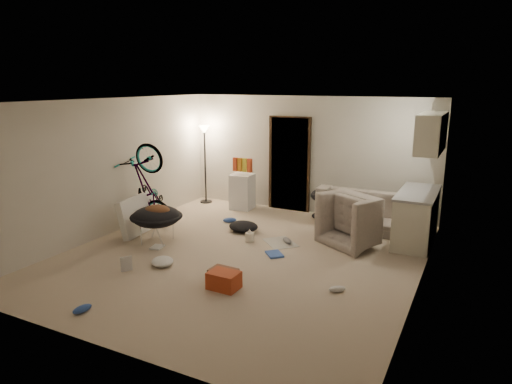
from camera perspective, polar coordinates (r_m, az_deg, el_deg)
The scene contains 38 objects.
floor at distance 7.56m, azimuth -1.82°, elevation -8.05°, with size 5.50×6.00×0.02m, color #BBA78F.
ceiling at distance 7.04m, azimuth -1.98°, elevation 11.41°, with size 5.50×6.00×0.02m, color white.
wall_back at distance 9.90m, azimuth 6.51°, elevation 4.61°, with size 5.50×0.02×2.50m, color beige.
wall_front at distance 4.87m, azimuth -19.21°, elevation -5.45°, with size 5.50×0.02×2.50m, color beige.
wall_left at distance 8.83m, azimuth -17.84°, elevation 2.97°, with size 0.02×6.00×2.50m, color beige.
wall_right at distance 6.38m, azimuth 20.43°, elevation -1.12°, with size 0.02×6.00×2.50m, color beige.
doorway at distance 10.04m, azimuth 4.25°, elevation 3.46°, with size 0.85×0.10×2.04m, color black.
door_trim at distance 10.01m, azimuth 4.19°, elevation 3.43°, with size 0.97×0.04×2.10m, color black.
floor_lamp at distance 10.64m, azimuth -6.43°, elevation 5.55°, with size 0.28×0.28×1.81m.
kitchen_counter at distance 8.54m, azimuth 19.39°, elevation -3.08°, with size 0.60×1.50×0.88m, color beige.
counter_top at distance 8.43m, azimuth 19.63°, elevation -0.08°, with size 0.64×1.54×0.04m, color gray.
kitchen_uppers at distance 8.25m, azimuth 21.11°, elevation 6.93°, with size 0.38×1.40×0.65m, color beige.
sofa at distance 9.15m, azimuth 14.10°, elevation -2.60°, with size 1.99×0.78×0.58m, color #3C453D.
armchair at distance 8.28m, azimuth 13.10°, elevation -3.95°, with size 1.03×0.90×0.67m, color #3C453D.
bicycle at distance 9.04m, azimuth -13.27°, elevation -1.70°, with size 0.60×1.72×0.90m, color black.
book_asset at distance 7.23m, azimuth -16.51°, elevation -9.52°, with size 0.17×0.24×0.02m, color #A93719.
mini_fridge at distance 10.20m, azimuth -1.73°, elevation 0.06°, with size 0.46×0.46×0.79m, color white.
snack_box_0 at distance 10.16m, azimuth -2.60°, elevation 3.49°, with size 0.10×0.07×0.30m, color #A93719.
snack_box_1 at distance 10.10m, azimuth -2.00°, elevation 3.43°, with size 0.10×0.07×0.30m, color #C07118.
snack_box_2 at distance 10.05m, azimuth -1.40°, elevation 3.38°, with size 0.10×0.07×0.30m, color gold.
snack_box_3 at distance 9.99m, azimuth -0.79°, elevation 3.33°, with size 0.10×0.07×0.30m, color #A93719.
saucer_chair at distance 8.25m, azimuth -12.32°, elevation -3.58°, with size 0.92×0.92×0.65m.
hoodie at distance 8.14m, azimuth -12.24°, elevation -2.36°, with size 0.48×0.40×0.22m, color #53311C.
sofa_drape at distance 9.33m, azimuth 8.51°, elevation -0.45°, with size 0.56×0.46×0.28m, color black.
tv_box at distance 8.86m, azimuth -14.43°, elevation -2.74°, with size 0.13×1.07×0.71m, color silver.
drink_case_a at distance 6.55m, azimuth -4.10°, elevation -10.48°, with size 0.38×0.27×0.22m, color brown.
drink_case_b at distance 6.40m, azimuth -4.03°, elevation -10.95°, with size 0.41×0.31×0.24m, color #A93719.
juicer at distance 8.18m, azimuth -0.81°, elevation -5.56°, with size 0.16×0.16×0.23m.
newspaper at distance 8.15m, azimuth 3.06°, elevation -6.34°, with size 0.47×0.61×0.01m, color #B5B1A7.
book_blue at distance 7.59m, azimuth 2.31°, elevation -7.77°, with size 0.23×0.32×0.03m, color #2F51AA.
book_white at distance 8.09m, azimuth -12.26°, elevation -6.74°, with size 0.19×0.24×0.02m, color silver.
shoe_0 at distance 9.28m, azimuth -3.31°, elevation -3.52°, with size 0.28×0.11×0.10m, color #2F51AA.
shoe_1 at distance 8.11m, azimuth 3.91°, elevation -6.09°, with size 0.27×0.11×0.10m, color slate.
shoe_2 at distance 6.20m, azimuth -20.90°, elevation -13.49°, with size 0.25×0.10×0.09m, color #2F51AA.
shoe_4 at distance 6.41m, azimuth 10.12°, elevation -11.84°, with size 0.24×0.10×0.09m, color white.
clothes_lump_a at distance 8.73m, azimuth -1.57°, elevation -4.32°, with size 0.58×0.50×0.19m, color black.
clothes_lump_b at distance 9.55m, azimuth 8.46°, elevation -3.01°, with size 0.50×0.43×0.15m, color black.
clothes_lump_c at distance 7.31m, azimuth -11.62°, elevation -8.50°, with size 0.39×0.34×0.12m, color silver.
Camera 1 is at (3.38, -6.17, 2.77)m, focal length 32.00 mm.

